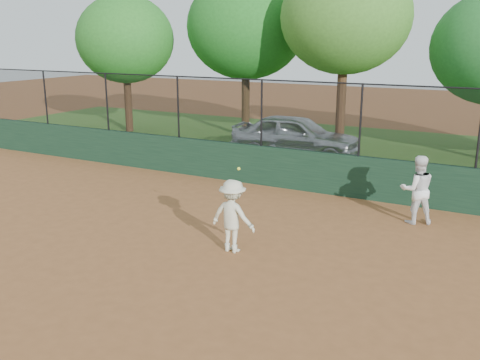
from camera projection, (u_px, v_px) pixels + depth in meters
The scene contains 10 objects.
ground at pixel (157, 255), 11.15m from camera, with size 80.00×80.00×0.00m, color brown.
back_wall at pixel (276, 167), 16.10m from camera, with size 26.00×0.20×1.20m, color #193823.
grass_strip at pixel (338, 150), 21.37m from camera, with size 36.00×12.00×0.01m, color #2C561B.
parked_car at pixel (295, 136), 19.87m from camera, with size 1.92×4.78×1.63m, color #B9BEC3.
player_second at pixel (417, 190), 12.87m from camera, with size 0.82×0.64×1.68m, color white.
player_main at pixel (233, 216), 11.17m from camera, with size 1.03×0.62×1.90m.
fence_assembly at pixel (276, 113), 15.69m from camera, with size 26.00×0.06×2.00m.
tree_0 at pixel (125, 39), 24.59m from camera, with size 4.63×4.21×6.28m.
tree_1 at pixel (246, 27), 23.05m from camera, with size 5.24×4.76×7.08m.
tree_2 at pixel (345, 17), 19.80m from camera, with size 4.92×4.47×7.25m.
Camera 1 is at (6.41, -8.31, 4.41)m, focal length 40.00 mm.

